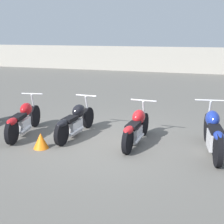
{
  "coord_description": "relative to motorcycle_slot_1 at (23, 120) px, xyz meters",
  "views": [
    {
      "loc": [
        2.23,
        -6.68,
        2.55
      ],
      "look_at": [
        0.0,
        0.45,
        0.65
      ],
      "focal_mm": 50.0,
      "sensor_mm": 36.0,
      "label": 1
    }
  ],
  "objects": [
    {
      "name": "motorcycle_slot_2",
      "position": [
        1.29,
        0.32,
        -0.01
      ],
      "size": [
        0.6,
        2.07,
        0.94
      ],
      "rotation": [
        0.0,
        0.0,
        -0.04
      ],
      "color": "black",
      "rests_on": "ground_plane"
    },
    {
      "name": "motorcycle_slot_1",
      "position": [
        0.0,
        0.0,
        0.0
      ],
      "size": [
        0.65,
        2.05,
        0.97
      ],
      "rotation": [
        0.0,
        0.0,
        0.17
      ],
      "color": "black",
      "rests_on": "ground_plane"
    },
    {
      "name": "motorcycle_slot_3",
      "position": [
        2.9,
        0.21,
        0.0
      ],
      "size": [
        0.65,
        1.94,
        0.94
      ],
      "rotation": [
        0.0,
        0.0,
        -0.06
      ],
      "color": "black",
      "rests_on": "ground_plane"
    },
    {
      "name": "ground_plane",
      "position": [
        2.2,
        0.07,
        -0.41
      ],
      "size": [
        60.0,
        60.0,
        0.0
      ],
      "primitive_type": "plane",
      "color": "#5B5954"
    },
    {
      "name": "motorcycle_slot_4",
      "position": [
        4.6,
        0.16,
        0.06
      ],
      "size": [
        0.7,
        2.18,
        1.05
      ],
      "rotation": [
        0.0,
        0.0,
        0.14
      ],
      "color": "black",
      "rests_on": "ground_plane"
    },
    {
      "name": "fence_back",
      "position": [
        2.2,
        14.21,
        0.43
      ],
      "size": [
        40.0,
        0.04,
        1.67
      ],
      "color": "#9E998E",
      "rests_on": "ground_plane"
    },
    {
      "name": "traffic_cone_near",
      "position": [
        0.9,
        -0.72,
        -0.23
      ],
      "size": [
        0.35,
        0.35,
        0.36
      ],
      "color": "orange",
      "rests_on": "ground_plane"
    }
  ]
}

